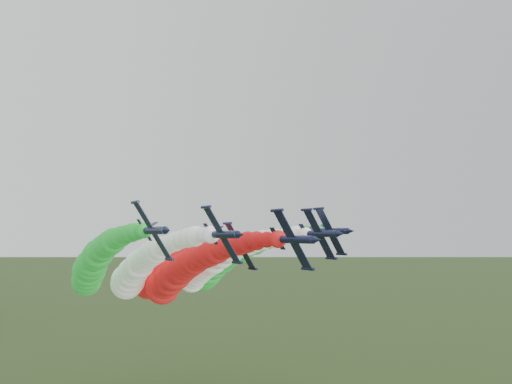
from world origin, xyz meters
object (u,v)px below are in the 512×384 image
Objects in this scene: jet_inner_right at (212,265)px; jet_trail at (160,274)px; jet_lead at (180,273)px; jet_outer_right at (221,264)px; jet_outer_left at (93,266)px; jet_inner_left at (137,270)px.

jet_inner_right is 18.10m from jet_trail.
jet_outer_right is (19.46, 15.44, 0.81)m from jet_lead.
jet_outer_right is (36.52, 2.77, -0.75)m from jet_outer_left.
jet_outer_right reaches higher than jet_lead.
jet_lead is 1.00× the size of jet_trail.
jet_lead is 1.01× the size of jet_inner_right.
jet_inner_left is (-6.51, 11.58, 0.19)m from jet_lead.
jet_outer_left is at bearing -175.66° from jet_outer_right.
jet_outer_left is 0.99× the size of jet_outer_right.
jet_inner_right reaches higher than jet_inner_left.
jet_outer_left reaches higher than jet_lead.
jet_outer_left is 0.99× the size of jet_trail.
jet_inner_right is at bearing -7.23° from jet_outer_left.
jet_outer_left is at bearing 174.10° from jet_inner_left.
jet_inner_left is 17.16m from jet_trail.
jet_trail is at bearing 148.73° from jet_outer_right.
jet_lead is at bearing -60.66° from jet_inner_left.
jet_lead is at bearing -146.28° from jet_inner_right.
jet_outer_right is at bearing 38.41° from jet_lead.
jet_inner_right is (19.73, -2.75, 0.90)m from jet_inner_left.
jet_outer_right is (25.97, 3.86, 0.62)m from jet_inner_left.
jet_lead is 15.93m from jet_inner_right.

